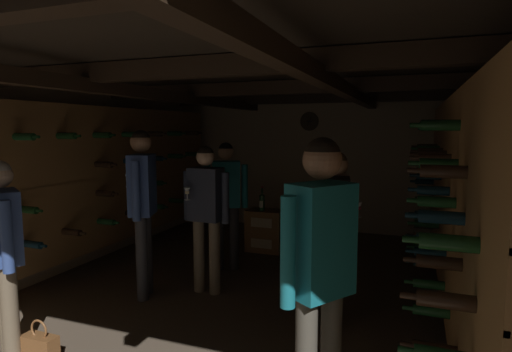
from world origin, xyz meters
TOP-DOWN VIEW (x-y plane):
  - ground_plane at (0.00, 0.00)m, footprint 8.40×8.40m
  - room_shell at (0.00, 0.28)m, footprint 4.72×6.52m
  - wine_crate_stack at (-0.27, 1.62)m, footprint 0.52×0.35m
  - display_bottle at (-0.30, 1.56)m, footprint 0.08×0.08m
  - person_host_center at (-0.34, -0.07)m, footprint 0.54×0.33m
  - person_guest_near_right at (1.25, -1.80)m, footprint 0.37×0.46m
  - person_guest_near_left at (-1.14, -1.80)m, footprint 0.47×0.37m
  - person_guest_mid_left at (-0.91, -0.40)m, footprint 0.41×0.51m
  - person_guest_rear_center at (-0.46, 0.69)m, footprint 0.49×0.35m
  - person_guest_mid_right at (1.08, -0.33)m, footprint 0.37×0.53m
  - handbag at (-0.88, -1.77)m, footprint 0.28×0.12m

SIDE VIEW (x-z plane):
  - ground_plane at x=0.00m, z-range 0.00..0.00m
  - handbag at x=-0.88m, z-range -0.06..0.29m
  - wine_crate_stack at x=-0.27m, z-range 0.00..0.60m
  - display_bottle at x=-0.30m, z-range 0.56..0.91m
  - person_guest_near_left at x=-1.14m, z-range 0.15..1.69m
  - person_guest_mid_right at x=1.08m, z-range 0.15..1.72m
  - person_host_center at x=-0.34m, z-range 0.16..1.75m
  - person_guest_rear_center at x=-0.46m, z-range 0.16..1.76m
  - person_guest_near_right at x=1.25m, z-range 0.19..1.92m
  - person_guest_mid_left at x=-0.91m, z-range 0.20..1.95m
  - room_shell at x=0.00m, z-range 0.21..2.62m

